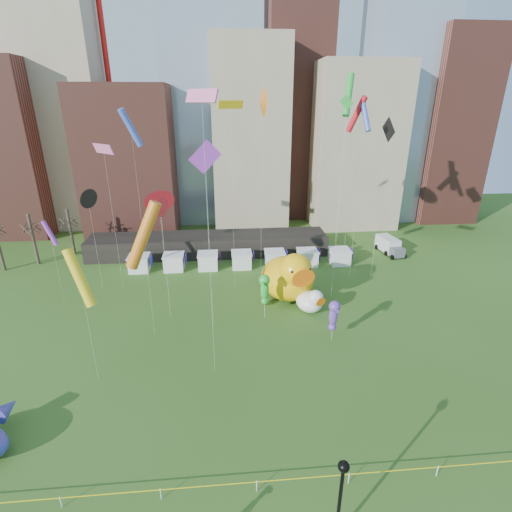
{
  "coord_description": "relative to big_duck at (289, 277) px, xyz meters",
  "views": [
    {
      "loc": [
        -1.58,
        -17.16,
        23.11
      ],
      "look_at": [
        0.89,
        10.44,
        12.0
      ],
      "focal_mm": 27.0,
      "sensor_mm": 36.0,
      "label": 1
    }
  ],
  "objects": [
    {
      "name": "kite_4",
      "position": [
        -19.5,
        -13.44,
        6.91
      ],
      "size": [
        2.74,
        2.39,
        12.42
      ],
      "color": "silver",
      "rests_on": "ground"
    },
    {
      "name": "bare_trees",
      "position": [
        -36.46,
        15.14,
        0.91
      ],
      "size": [
        8.44,
        6.44,
        8.5
      ],
      "color": "#382B21",
      "rests_on": "ground"
    },
    {
      "name": "kite_1",
      "position": [
        -21.6,
        5.38,
        14.83
      ],
      "size": [
        3.0,
        3.0,
        18.57
      ],
      "color": "silver",
      "rests_on": "ground"
    },
    {
      "name": "seahorse_purple",
      "position": [
        2.99,
        -9.44,
        0.13
      ],
      "size": [
        1.18,
        1.49,
        4.66
      ],
      "rotation": [
        0.0,
        0.0,
        0.02
      ],
      "color": "silver",
      "rests_on": "ground"
    },
    {
      "name": "caution_tape",
      "position": [
        -6.3,
        -25.4,
        -2.42
      ],
      "size": [
        50.0,
        0.06,
        0.9
      ],
      "color": "white",
      "rests_on": "ground"
    },
    {
      "name": "seahorse_green",
      "position": [
        -3.47,
        -4.29,
        0.8
      ],
      "size": [
        1.61,
        1.8,
        5.43
      ],
      "rotation": [
        0.0,
        0.0,
        -0.38
      ],
      "color": "silver",
      "rests_on": "ground"
    },
    {
      "name": "kite_13",
      "position": [
        -18.77,
        8.19,
        17.06
      ],
      "size": [
        2.77,
        2.1,
        22.52
      ],
      "color": "silver",
      "rests_on": "ground"
    },
    {
      "name": "box_truck",
      "position": [
        19.16,
        14.41,
        -1.82
      ],
      "size": [
        3.01,
        6.11,
        2.49
      ],
      "rotation": [
        0.0,
        0.0,
        0.14
      ],
      "color": "silver",
      "rests_on": "ground"
    },
    {
      "name": "kite_11",
      "position": [
        7.23,
        5.05,
        20.78
      ],
      "size": [
        1.93,
        2.96,
        26.33
      ],
      "color": "silver",
      "rests_on": "ground"
    },
    {
      "name": "kite_14",
      "position": [
        -15.56,
        -6.63,
        8.09
      ],
      "size": [
        4.13,
        2.02,
        14.57
      ],
      "color": "silver",
      "rests_on": "ground"
    },
    {
      "name": "kite_3",
      "position": [
        5.6,
        0.27,
        18.34
      ],
      "size": [
        1.54,
        0.22,
        23.87
      ],
      "color": "silver",
      "rests_on": "ground"
    },
    {
      "name": "kite_9",
      "position": [
        -9.09,
        -13.07,
        20.22
      ],
      "size": [
        2.46,
        2.47,
        23.98
      ],
      "color": "silver",
      "rests_on": "ground"
    },
    {
      "name": "kite_2",
      "position": [
        12.68,
        5.2,
        16.52
      ],
      "size": [
        0.47,
        3.0,
        21.49
      ],
      "color": "silver",
      "rests_on": "ground"
    },
    {
      "name": "pavilion",
      "position": [
        -10.3,
        16.6,
        -1.5
      ],
      "size": [
        38.0,
        6.0,
        3.2
      ],
      "primitive_type": "cube",
      "color": "black",
      "rests_on": "ground"
    },
    {
      "name": "kite_7",
      "position": [
        -9.36,
        -5.22,
        14.93
      ],
      "size": [
        3.15,
        0.45,
        19.89
      ],
      "color": "silver",
      "rests_on": "ground"
    },
    {
      "name": "ground",
      "position": [
        -6.3,
        -25.4,
        -3.1
      ],
      "size": [
        160.0,
        160.0,
        0.0
      ],
      "primitive_type": "plane",
      "color": "#2D5019",
      "rests_on": "ground"
    },
    {
      "name": "vendor_tents",
      "position": [
        -5.28,
        10.6,
        -1.99
      ],
      "size": [
        33.24,
        2.8,
        2.4
      ],
      "color": "white",
      "rests_on": "ground"
    },
    {
      "name": "kite_5",
      "position": [
        9.86,
        5.98,
        18.44
      ],
      "size": [
        1.39,
        2.31,
        23.47
      ],
      "color": "silver",
      "rests_on": "ground"
    },
    {
      "name": "big_duck",
      "position": [
        0.0,
        0.0,
        0.0
      ],
      "size": [
        8.0,
        9.46,
        6.74
      ],
      "rotation": [
        0.0,
        0.0,
        0.24
      ],
      "color": "#FFBA0D",
      "rests_on": "ground"
    },
    {
      "name": "kite_12",
      "position": [
        -6.61,
        2.91,
        19.56
      ],
      "size": [
        2.88,
        1.56,
        23.31
      ],
      "color": "silver",
      "rests_on": "ground"
    },
    {
      "name": "kite_10",
      "position": [
        -24.22,
        5.21,
        9.06
      ],
      "size": [
        0.95,
        2.28,
        13.32
      ],
      "color": "silver",
      "rests_on": "ground"
    },
    {
      "name": "kite_0",
      "position": [
        9.14,
        7.16,
        18.58
      ],
      "size": [
        2.3,
        2.45,
        23.92
      ],
      "color": "silver",
      "rests_on": "ground"
    },
    {
      "name": "kite_16",
      "position": [
        -15.82,
        5.74,
        8.42
      ],
      "size": [
        2.5,
        1.79,
        12.9
      ],
      "color": "silver",
      "rests_on": "ground"
    },
    {
      "name": "lamppost",
      "position": [
        -2.06,
        -28.6,
        0.58
      ],
      "size": [
        0.63,
        0.63,
        6.02
      ],
      "color": "black",
      "rests_on": "footpath"
    },
    {
      "name": "kite_8",
      "position": [
        -14.29,
        -3.09,
        9.86
      ],
      "size": [
        0.87,
        1.89,
        13.94
      ],
      "color": "silver",
      "rests_on": "ground"
    },
    {
      "name": "kite_15",
      "position": [
        -27.81,
        1.48,
        5.96
      ],
      "size": [
        1.84,
        1.13,
        10.58
      ],
      "color": "silver",
      "rests_on": "ground"
    },
    {
      "name": "skyline",
      "position": [
        -4.05,
        35.66,
        18.34
      ],
      "size": [
        101.0,
        23.0,
        68.0
      ],
      "color": "brown",
      "rests_on": "ground"
    },
    {
      "name": "small_duck",
      "position": [
        2.06,
        -3.37,
        -1.66
      ],
      "size": [
        4.14,
        4.5,
        3.14
      ],
      "rotation": [
        0.0,
        0.0,
        0.42
      ],
      "color": "white",
      "rests_on": "ground"
    },
    {
      "name": "kite_6",
      "position": [
        -3.41,
        0.57,
        19.98
      ],
      "size": [
        0.52,
        2.81,
        24.5
      ],
      "color": "silver",
      "rests_on": "ground"
    }
  ]
}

